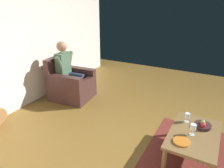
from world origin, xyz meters
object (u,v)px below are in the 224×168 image
(fruit_bowl, at_px, (203,125))
(decorative_dish, at_px, (182,142))
(armchair, at_px, (71,84))
(wine_glass_near, at_px, (187,116))
(person_seated, at_px, (68,69))
(wine_glass_far, at_px, (193,128))
(coffee_table, at_px, (194,137))

(fruit_bowl, height_order, decorative_dish, fruit_bowl)
(armchair, xyz_separation_m, decorative_dish, (1.04, 2.61, 0.09))
(armchair, bearing_deg, fruit_bowl, 74.07)
(wine_glass_near, height_order, fruit_bowl, wine_glass_near)
(armchair, height_order, person_seated, person_seated)
(person_seated, bearing_deg, decorative_dish, 63.72)
(wine_glass_near, xyz_separation_m, decorative_dish, (0.54, 0.03, -0.08))
(wine_glass_near, xyz_separation_m, wine_glass_far, (0.30, 0.12, 0.02))
(armchair, relative_size, decorative_dish, 4.23)
(coffee_table, bearing_deg, decorative_dish, -22.89)
(wine_glass_far, relative_size, decorative_dish, 0.73)
(coffee_table, relative_size, wine_glass_near, 7.07)
(armchair, relative_size, person_seated, 0.73)
(armchair, height_order, wine_glass_far, armchair)
(coffee_table, bearing_deg, wine_glass_near, -149.90)
(coffee_table, height_order, fruit_bowl, fruit_bowl)
(wine_glass_near, height_order, wine_glass_far, wine_glass_far)
(wine_glass_near, relative_size, fruit_bowl, 0.61)
(wine_glass_far, bearing_deg, coffee_table, 149.95)
(wine_glass_far, bearing_deg, person_seated, -106.32)
(person_seated, bearing_deg, coffee_table, 69.83)
(coffee_table, xyz_separation_m, wine_glass_near, (-0.25, -0.15, 0.15))
(coffee_table, height_order, wine_glass_near, wine_glass_near)
(armchair, height_order, fruit_bowl, armchair)
(decorative_dish, bearing_deg, wine_glass_far, 158.58)
(person_seated, height_order, wine_glass_near, person_seated)
(coffee_table, xyz_separation_m, wine_glass_far, (0.05, -0.03, 0.17))
(person_seated, xyz_separation_m, coffee_table, (0.76, 2.76, -0.34))
(fruit_bowl, bearing_deg, person_seated, -100.91)
(decorative_dish, bearing_deg, person_seated, -111.42)
(armchair, bearing_deg, wine_glass_near, 74.11)
(person_seated, bearing_deg, fruit_bowl, 74.23)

